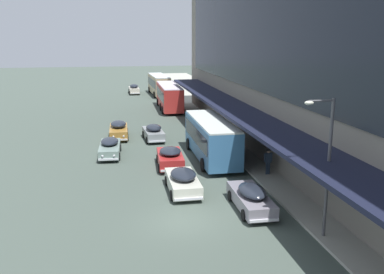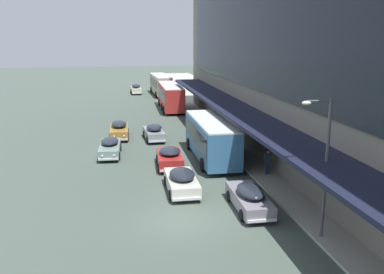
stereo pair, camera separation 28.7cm
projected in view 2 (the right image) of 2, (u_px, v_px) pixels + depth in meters
ground at (182, 222)px, 23.00m from camera, size 240.00×240.00×0.00m
sidewalk_kerb at (368, 206)px, 24.90m from camera, size 10.00×180.00×0.15m
transit_bus_kerbside_front at (161, 84)px, 71.48m from camera, size 2.93×10.42×3.30m
transit_bus_kerbside_rear at (211, 137)px, 34.17m from camera, size 2.85×9.73×3.23m
transit_bus_kerbside_far at (171, 95)px, 57.35m from camera, size 2.89×10.63×3.34m
sedan_oncoming_front at (182, 181)px, 27.20m from camera, size 1.97×4.60×1.55m
sedan_far_back at (119, 130)px, 41.73m from camera, size 1.91×4.87×1.64m
sedan_lead_mid at (110, 147)px, 35.53m from camera, size 1.95×4.91×1.44m
sedan_trailing_near at (154, 132)px, 40.74m from camera, size 1.94×4.34×1.55m
sedan_trailing_mid at (249, 198)px, 24.39m from camera, size 1.88×4.92×1.51m
sedan_oncoming_rear at (170, 157)px, 32.37m from camera, size 2.11×4.35×1.56m
sedan_second_near at (136, 89)px, 73.15m from camera, size 1.80×4.60×1.66m
pedestrian_at_kerb at (268, 160)px, 30.13m from camera, size 0.62×0.33×1.86m
street_lamp at (323, 158)px, 20.10m from camera, size 1.50×0.28×6.82m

